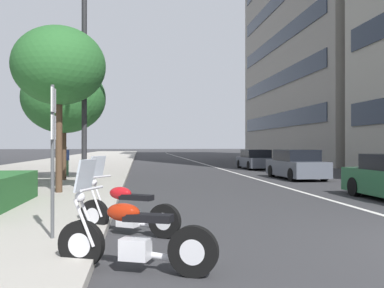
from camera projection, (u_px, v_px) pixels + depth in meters
name	position (u px, v px, depth m)	size (l,w,h in m)	color
sidewalk_right_plaza	(70.00, 165.00, 35.24)	(160.00, 9.97, 0.15)	#A39E93
lane_centre_stripe	(200.00, 163.00, 41.59)	(110.00, 0.16, 0.01)	silver
motorcycle_nearest_camera	(132.00, 239.00, 5.71)	(0.98, 2.12, 1.48)	black
motorcycle_under_tarp	(126.00, 211.00, 8.13)	(1.21, 1.91, 1.47)	black
car_lead_in_lane	(296.00, 165.00, 21.61)	(4.34, 1.91, 1.46)	#4C515B
car_approaching_light	(255.00, 160.00, 30.64)	(4.33, 1.84, 1.38)	#4C515B
parking_sign_by_curb	(53.00, 142.00, 7.11)	(0.32, 0.06, 2.52)	#47494C
street_lamp_with_banners	(93.00, 44.00, 14.91)	(1.26, 2.22, 8.55)	#232326
street_tree_near_plaza_corner	(59.00, 66.00, 14.07)	(3.00, 3.00, 5.39)	#473323
street_tree_by_lamp_post	(64.00, 98.00, 19.25)	(3.67, 3.67, 5.19)	#473323
pedestrian_on_plaza	(65.00, 161.00, 21.90)	(0.47, 0.46, 1.51)	#3F724C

